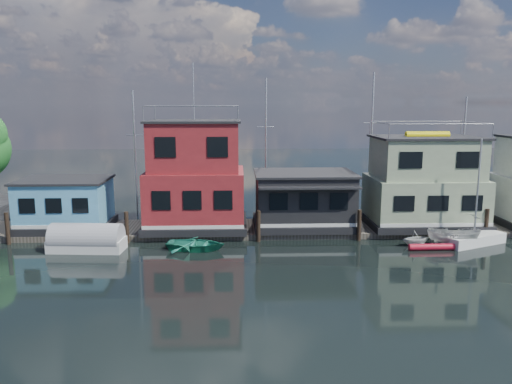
{
  "coord_description": "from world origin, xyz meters",
  "views": [
    {
      "loc": [
        -5.45,
        -24.13,
        9.49
      ],
      "look_at": [
        -4.06,
        12.0,
        3.0
      ],
      "focal_mm": 35.0,
      "sensor_mm": 36.0,
      "label": 1
    }
  ],
  "objects_px": {
    "houseboat_blue": "(65,204)",
    "day_sailer": "(474,238)",
    "tarp_runabout": "(87,240)",
    "houseboat_green": "(424,184)",
    "red_kayak": "(432,247)",
    "motorboat": "(453,237)",
    "dinghy_teal": "(196,244)",
    "houseboat_red": "(195,178)",
    "dinghy_white": "(416,238)",
    "houseboat_dark": "(304,199)"
  },
  "relations": [
    {
      "from": "houseboat_green",
      "to": "dinghy_white",
      "type": "xyz_separation_m",
      "value": [
        -1.99,
        -4.27,
        -3.01
      ]
    },
    {
      "from": "houseboat_green",
      "to": "day_sailer",
      "type": "height_order",
      "value": "houseboat_green"
    },
    {
      "from": "houseboat_green",
      "to": "houseboat_red",
      "type": "bearing_deg",
      "value": -180.0
    },
    {
      "from": "houseboat_green",
      "to": "dinghy_teal",
      "type": "bearing_deg",
      "value": -164.56
    },
    {
      "from": "houseboat_red",
      "to": "dinghy_teal",
      "type": "relative_size",
      "value": 3.13
    },
    {
      "from": "houseboat_green",
      "to": "red_kayak",
      "type": "relative_size",
      "value": 2.81
    },
    {
      "from": "houseboat_blue",
      "to": "houseboat_dark",
      "type": "relative_size",
      "value": 0.86
    },
    {
      "from": "motorboat",
      "to": "day_sailer",
      "type": "height_order",
      "value": "day_sailer"
    },
    {
      "from": "dinghy_white",
      "to": "day_sailer",
      "type": "bearing_deg",
      "value": -100.89
    },
    {
      "from": "day_sailer",
      "to": "tarp_runabout",
      "type": "bearing_deg",
      "value": 156.8
    },
    {
      "from": "tarp_runabout",
      "to": "motorboat",
      "type": "bearing_deg",
      "value": 4.53
    },
    {
      "from": "houseboat_blue",
      "to": "red_kayak",
      "type": "height_order",
      "value": "houseboat_blue"
    },
    {
      "from": "houseboat_red",
      "to": "houseboat_dark",
      "type": "bearing_deg",
      "value": -0.14
    },
    {
      "from": "houseboat_blue",
      "to": "day_sailer",
      "type": "relative_size",
      "value": 0.89
    },
    {
      "from": "dinghy_teal",
      "to": "houseboat_blue",
      "type": "bearing_deg",
      "value": 73.9
    },
    {
      "from": "houseboat_blue",
      "to": "motorboat",
      "type": "height_order",
      "value": "houseboat_blue"
    },
    {
      "from": "dinghy_teal",
      "to": "dinghy_white",
      "type": "height_order",
      "value": "dinghy_white"
    },
    {
      "from": "dinghy_white",
      "to": "motorboat",
      "type": "bearing_deg",
      "value": -109.94
    },
    {
      "from": "tarp_runabout",
      "to": "motorboat",
      "type": "distance_m",
      "value": 24.17
    },
    {
      "from": "houseboat_red",
      "to": "dinghy_white",
      "type": "xyz_separation_m",
      "value": [
        15.01,
        -4.27,
        -3.56
      ]
    },
    {
      "from": "red_kayak",
      "to": "motorboat",
      "type": "relative_size",
      "value": 0.89
    },
    {
      "from": "houseboat_blue",
      "to": "day_sailer",
      "type": "height_order",
      "value": "day_sailer"
    },
    {
      "from": "day_sailer",
      "to": "houseboat_red",
      "type": "bearing_deg",
      "value": 143.87
    },
    {
      "from": "dinghy_teal",
      "to": "red_kayak",
      "type": "distance_m",
      "value": 15.4
    },
    {
      "from": "houseboat_red",
      "to": "motorboat",
      "type": "xyz_separation_m",
      "value": [
        17.44,
        -4.5,
        -3.45
      ]
    },
    {
      "from": "dinghy_white",
      "to": "houseboat_blue",
      "type": "bearing_deg",
      "value": 65.64
    },
    {
      "from": "tarp_runabout",
      "to": "day_sailer",
      "type": "xyz_separation_m",
      "value": [
        25.81,
        0.47,
        -0.3
      ]
    },
    {
      "from": "dinghy_teal",
      "to": "tarp_runabout",
      "type": "bearing_deg",
      "value": 98.05
    },
    {
      "from": "dinghy_white",
      "to": "motorboat",
      "type": "xyz_separation_m",
      "value": [
        2.44,
        -0.23,
        0.11
      ]
    },
    {
      "from": "tarp_runabout",
      "to": "red_kayak",
      "type": "distance_m",
      "value": 22.45
    },
    {
      "from": "houseboat_green",
      "to": "dinghy_white",
      "type": "distance_m",
      "value": 5.59
    },
    {
      "from": "tarp_runabout",
      "to": "houseboat_blue",
      "type": "bearing_deg",
      "value": 126.31
    },
    {
      "from": "houseboat_dark",
      "to": "houseboat_blue",
      "type": "bearing_deg",
      "value": 179.94
    },
    {
      "from": "houseboat_blue",
      "to": "houseboat_red",
      "type": "xyz_separation_m",
      "value": [
        9.5,
        0.0,
        1.9
      ]
    },
    {
      "from": "tarp_runabout",
      "to": "houseboat_red",
      "type": "bearing_deg",
      "value": 38.27
    },
    {
      "from": "red_kayak",
      "to": "day_sailer",
      "type": "xyz_separation_m",
      "value": [
        3.38,
        1.24,
        0.2
      ]
    },
    {
      "from": "dinghy_white",
      "to": "tarp_runabout",
      "type": "bearing_deg",
      "value": 76.09
    },
    {
      "from": "red_kayak",
      "to": "day_sailer",
      "type": "height_order",
      "value": "day_sailer"
    },
    {
      "from": "dinghy_teal",
      "to": "dinghy_white",
      "type": "relative_size",
      "value": 1.85
    },
    {
      "from": "dinghy_teal",
      "to": "motorboat",
      "type": "height_order",
      "value": "motorboat"
    },
    {
      "from": "dinghy_white",
      "to": "red_kayak",
      "type": "bearing_deg",
      "value": -159.22
    },
    {
      "from": "houseboat_red",
      "to": "dinghy_white",
      "type": "relative_size",
      "value": 5.79
    },
    {
      "from": "dinghy_white",
      "to": "houseboat_red",
      "type": "bearing_deg",
      "value": 59.64
    },
    {
      "from": "dinghy_teal",
      "to": "dinghy_white",
      "type": "xyz_separation_m",
      "value": [
        14.69,
        0.34,
        0.15
      ]
    },
    {
      "from": "dinghy_white",
      "to": "day_sailer",
      "type": "xyz_separation_m",
      "value": [
        4.07,
        0.26,
        -0.12
      ]
    },
    {
      "from": "dinghy_teal",
      "to": "day_sailer",
      "type": "height_order",
      "value": "day_sailer"
    },
    {
      "from": "tarp_runabout",
      "to": "dinghy_teal",
      "type": "relative_size",
      "value": 1.3
    },
    {
      "from": "red_kayak",
      "to": "dinghy_white",
      "type": "bearing_deg",
      "value": 124.62
    },
    {
      "from": "houseboat_green",
      "to": "red_kayak",
      "type": "distance_m",
      "value": 6.35
    },
    {
      "from": "tarp_runabout",
      "to": "dinghy_white",
      "type": "xyz_separation_m",
      "value": [
        21.73,
        0.22,
        -0.18
      ]
    }
  ]
}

